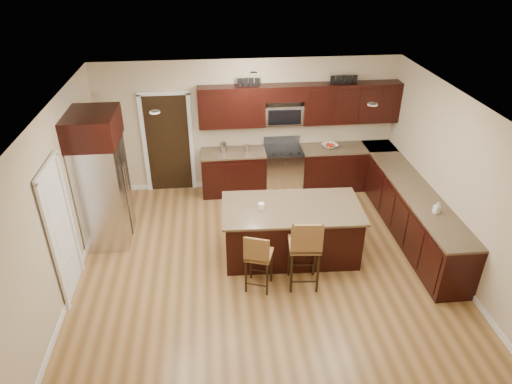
{
  "coord_description": "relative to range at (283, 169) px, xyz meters",
  "views": [
    {
      "loc": [
        -0.75,
        -5.93,
        4.77
      ],
      "look_at": [
        -0.1,
        0.4,
        1.14
      ],
      "focal_mm": 32.0,
      "sensor_mm": 36.0,
      "label": 1
    }
  ],
  "objects": [
    {
      "name": "floor",
      "position": [
        -0.68,
        -2.45,
        -0.47
      ],
      "size": [
        6.0,
        6.0,
        0.0
      ],
      "primitive_type": "plane",
      "color": "olive",
      "rests_on": "ground"
    },
    {
      "name": "ceiling",
      "position": [
        -0.68,
        -2.45,
        2.23
      ],
      "size": [
        6.0,
        6.0,
        0.0
      ],
      "primitive_type": "plane",
      "rotation": [
        3.14,
        0.0,
        0.0
      ],
      "color": "silver",
      "rests_on": "wall_back"
    },
    {
      "name": "wall_back",
      "position": [
        -0.68,
        0.3,
        0.88
      ],
      "size": [
        6.0,
        0.0,
        6.0
      ],
      "primitive_type": "plane",
      "rotation": [
        1.57,
        0.0,
        0.0
      ],
      "color": "#C4B28E",
      "rests_on": "floor"
    },
    {
      "name": "wall_left",
      "position": [
        -3.68,
        -2.45,
        0.88
      ],
      "size": [
        0.0,
        5.5,
        5.5
      ],
      "primitive_type": "plane",
      "rotation": [
        1.57,
        0.0,
        1.57
      ],
      "color": "#C4B28E",
      "rests_on": "floor"
    },
    {
      "name": "wall_right",
      "position": [
        2.32,
        -2.45,
        0.88
      ],
      "size": [
        0.0,
        5.5,
        5.5
      ],
      "primitive_type": "plane",
      "rotation": [
        1.57,
        0.0,
        -1.57
      ],
      "color": "#C4B28E",
      "rests_on": "floor"
    },
    {
      "name": "base_cabinets",
      "position": [
        1.22,
        -1.01,
        -0.01
      ],
      "size": [
        4.02,
        3.96,
        0.92
      ],
      "color": "black",
      "rests_on": "floor"
    },
    {
      "name": "upper_cabinets",
      "position": [
        0.36,
        0.13,
        1.37
      ],
      "size": [
        4.0,
        0.33,
        0.8
      ],
      "color": "black",
      "rests_on": "wall_back"
    },
    {
      "name": "range",
      "position": [
        0.0,
        0.0,
        0.0
      ],
      "size": [
        0.76,
        0.64,
        1.11
      ],
      "color": "silver",
      "rests_on": "floor"
    },
    {
      "name": "microwave",
      "position": [
        0.0,
        0.15,
        1.15
      ],
      "size": [
        0.76,
        0.31,
        0.4
      ],
      "primitive_type": "cube",
      "color": "silver",
      "rests_on": "upper_cabinets"
    },
    {
      "name": "doorway",
      "position": [
        -2.33,
        0.28,
        0.56
      ],
      "size": [
        0.85,
        0.03,
        2.06
      ],
      "primitive_type": "cube",
      "color": "black",
      "rests_on": "floor"
    },
    {
      "name": "pantry_door",
      "position": [
        -3.66,
        -2.75,
        0.55
      ],
      "size": [
        0.03,
        0.8,
        2.04
      ],
      "primitive_type": "cube",
      "color": "white",
      "rests_on": "floor"
    },
    {
      "name": "letter_decor",
      "position": [
        0.22,
        0.13,
        1.82
      ],
      "size": [
        2.2,
        0.03,
        0.15
      ],
      "primitive_type": null,
      "color": "black",
      "rests_on": "upper_cabinets"
    },
    {
      "name": "island",
      "position": [
        -0.21,
        -2.22,
        -0.04
      ],
      "size": [
        2.3,
        1.27,
        0.92
      ],
      "rotation": [
        0.0,
        0.0,
        -0.04
      ],
      "color": "black",
      "rests_on": "floor"
    },
    {
      "name": "stool_left",
      "position": [
        -0.85,
        -3.06,
        0.16
      ],
      "size": [
        0.48,
        0.48,
        1.01
      ],
      "rotation": [
        0.0,
        0.0,
        -0.33
      ],
      "color": "olive",
      "rests_on": "floor"
    },
    {
      "name": "stool_mid",
      "position": [
        -0.16,
        -3.08,
        0.3
      ],
      "size": [
        0.5,
        0.5,
        1.23
      ],
      "rotation": [
        0.0,
        0.0,
        -0.08
      ],
      "color": "olive",
      "rests_on": "floor"
    },
    {
      "name": "refrigerator",
      "position": [
        -3.3,
        -1.45,
        0.73
      ],
      "size": [
        0.79,
        0.99,
        2.35
      ],
      "color": "silver",
      "rests_on": "floor"
    },
    {
      "name": "floor_mat",
      "position": [
        -0.83,
        -1.3,
        -0.47
      ],
      "size": [
        0.89,
        0.64,
        0.01
      ],
      "primitive_type": "cube",
      "rotation": [
        0.0,
        0.0,
        -0.09
      ],
      "color": "brown",
      "rests_on": "floor"
    },
    {
      "name": "fruit_bowl",
      "position": [
        0.95,
        -0.0,
        0.49
      ],
      "size": [
        0.4,
        0.4,
        0.08
      ],
      "primitive_type": "imported",
      "rotation": [
        0.0,
        0.0,
        0.37
      ],
      "color": "silver",
      "rests_on": "base_cabinets"
    },
    {
      "name": "soap_bottle",
      "position": [
        2.02,
        -2.62,
        0.54
      ],
      "size": [
        0.11,
        0.11,
        0.19
      ],
      "primitive_type": "imported",
      "rotation": [
        0.0,
        0.0,
        0.34
      ],
      "color": "#B2B2B2",
      "rests_on": "base_cabinets"
    },
    {
      "name": "canister_tall",
      "position": [
        -1.22,
        -0.0,
        0.56
      ],
      "size": [
        0.12,
        0.12,
        0.21
      ],
      "primitive_type": "cylinder",
      "color": "silver",
      "rests_on": "base_cabinets"
    },
    {
      "name": "canister_short",
      "position": [
        -0.75,
        -0.0,
        0.52
      ],
      "size": [
        0.11,
        0.11,
        0.15
      ],
      "primitive_type": "cylinder",
      "color": "silver",
      "rests_on": "base_cabinets"
    },
    {
      "name": "island_jar",
      "position": [
        -0.71,
        -2.22,
        0.5
      ],
      "size": [
        0.1,
        0.1,
        0.1
      ],
      "primitive_type": "cylinder",
      "color": "white",
      "rests_on": "island"
    }
  ]
}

